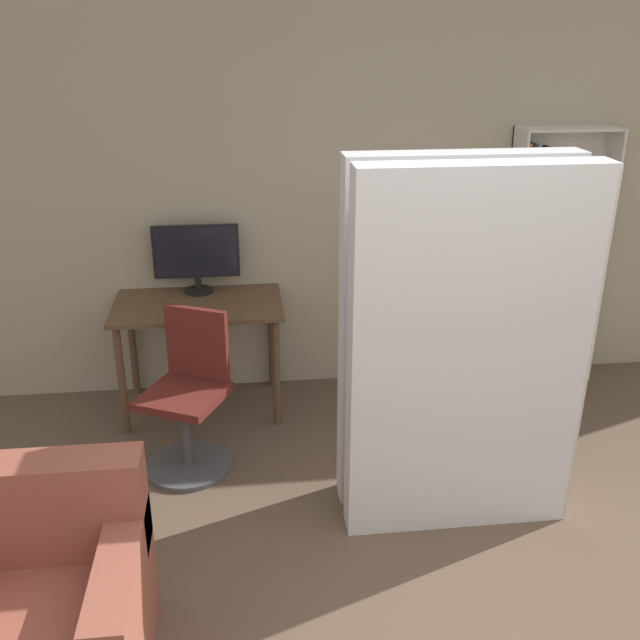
% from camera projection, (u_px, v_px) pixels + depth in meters
% --- Properties ---
extents(wall_back, '(8.00, 0.06, 2.70)m').
position_uv_depth(wall_back, '(374.00, 201.00, 4.96)').
color(wall_back, tan).
rests_on(wall_back, ground).
extents(desk, '(1.11, 0.68, 0.78)m').
position_uv_depth(desk, '(199.00, 319.00, 4.74)').
color(desk, brown).
rests_on(desk, ground).
extents(monitor, '(0.58, 0.20, 0.47)m').
position_uv_depth(monitor, '(196.00, 255.00, 4.80)').
color(monitor, black).
rests_on(monitor, desk).
extents(office_chair, '(0.59, 0.59, 0.96)m').
position_uv_depth(office_chair, '(189.00, 405.00, 4.19)').
color(office_chair, '#4C4C51').
rests_on(office_chair, ground).
extents(bookshelf, '(0.69, 0.26, 1.85)m').
position_uv_depth(bookshelf, '(540.00, 261.00, 5.14)').
color(bookshelf, beige).
rests_on(bookshelf, ground).
extents(mattress_near, '(1.18, 0.21, 1.91)m').
position_uv_depth(mattress_near, '(469.00, 359.00, 3.48)').
color(mattress_near, silver).
rests_on(mattress_near, ground).
extents(mattress_far, '(1.18, 0.20, 1.91)m').
position_uv_depth(mattress_far, '(452.00, 335.00, 3.75)').
color(mattress_far, silver).
rests_on(mattress_far, ground).
extents(armchair, '(0.85, 0.80, 0.85)m').
position_uv_depth(armchair, '(37.00, 609.00, 2.81)').
color(armchair, '#934C3D').
rests_on(armchair, ground).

